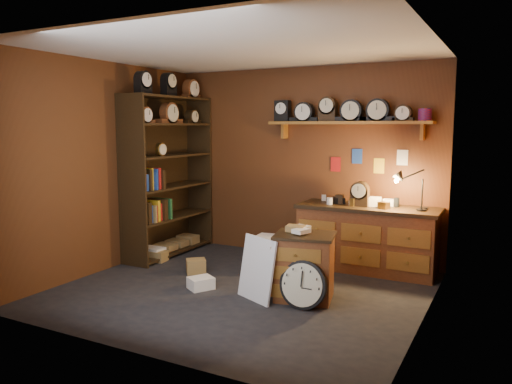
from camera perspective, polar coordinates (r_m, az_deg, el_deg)
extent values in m
plane|color=black|center=(5.85, -1.67, -11.17)|extent=(4.00, 4.00, 0.00)
cube|color=#582E15|center=(7.18, 5.34, 3.32)|extent=(4.00, 0.02, 2.70)
cube|color=#582E15|center=(4.10, -14.14, -0.08)|extent=(4.00, 0.02, 2.70)
cube|color=#582E15|center=(6.77, -16.67, 2.77)|extent=(0.02, 3.60, 2.70)
cube|color=#582E15|center=(4.91, 19.08, 0.96)|extent=(0.02, 3.60, 2.70)
cube|color=beige|center=(5.60, -1.78, 16.00)|extent=(4.00, 3.60, 0.02)
cube|color=#996121|center=(6.78, 10.44, 7.80)|extent=(2.20, 0.30, 0.04)
cube|color=#996121|center=(7.19, 3.28, 6.93)|extent=(0.04, 0.16, 0.20)
cube|color=#996121|center=(6.63, 18.51, 6.50)|extent=(0.04, 0.16, 0.20)
cylinder|color=#B21419|center=(6.56, 18.75, 8.36)|extent=(0.16, 0.16, 0.15)
cube|color=#9F1413|center=(7.12, 6.42, 3.26)|extent=(0.14, 0.01, 0.20)
cube|color=navy|center=(7.00, 8.73, 4.14)|extent=(0.14, 0.01, 0.20)
cube|color=gold|center=(6.92, 11.06, 3.05)|extent=(0.14, 0.01, 0.20)
cube|color=silver|center=(6.83, 13.50, 3.93)|extent=(0.14, 0.01, 0.20)
cube|color=black|center=(7.50, -11.28, 1.85)|extent=(0.03, 1.60, 2.30)
cube|color=black|center=(6.77, -13.94, 1.16)|extent=(0.45, 0.03, 2.30)
cube|color=black|center=(7.99, -6.51, 2.29)|extent=(0.45, 0.03, 2.30)
cube|color=black|center=(7.55, -9.73, -6.55)|extent=(0.43, 1.54, 0.03)
cube|color=black|center=(7.45, -9.81, -2.82)|extent=(0.43, 1.54, 0.03)
cube|color=black|center=(7.38, -9.89, 0.62)|extent=(0.43, 1.54, 0.03)
cube|color=black|center=(7.34, -9.97, 4.11)|extent=(0.43, 1.54, 0.03)
cube|color=black|center=(7.33, -10.05, 7.62)|extent=(0.43, 1.54, 0.03)
cube|color=black|center=(7.34, -10.12, 10.59)|extent=(0.43, 1.54, 0.03)
cube|color=brown|center=(6.69, 12.57, -5.39)|extent=(1.75, 0.60, 0.80)
cube|color=black|center=(6.61, 12.67, -1.79)|extent=(1.81, 0.66, 0.05)
cube|color=#996121|center=(6.40, 11.85, -5.95)|extent=(1.67, 0.02, 0.52)
cylinder|color=black|center=(6.42, 18.39, -1.96)|extent=(0.12, 0.12, 0.02)
cylinder|color=black|center=(6.39, 18.46, -0.27)|extent=(0.02, 0.02, 0.38)
cylinder|color=black|center=(6.35, 17.44, 1.90)|extent=(0.27, 0.09, 0.14)
cone|color=black|center=(6.35, 16.13, 1.59)|extent=(0.18, 0.14, 0.18)
cube|color=brown|center=(5.51, 5.56, -8.61)|extent=(0.69, 0.61, 0.69)
cube|color=black|center=(5.42, 5.60, -4.95)|extent=(0.73, 0.66, 0.03)
cube|color=#996121|center=(5.29, 4.51, -9.30)|extent=(0.52, 0.13, 0.59)
cylinder|color=black|center=(5.26, 5.40, -10.52)|extent=(0.51, 0.16, 0.51)
cylinder|color=beige|center=(5.23, 5.26, -10.55)|extent=(0.45, 0.10, 0.44)
cube|color=black|center=(5.20, 5.23, -9.86)|extent=(0.01, 0.04, 0.16)
cube|color=black|center=(5.21, 5.80, -10.94)|extent=(0.11, 0.01, 0.01)
cube|color=silver|center=(5.57, 0.11, -12.16)|extent=(0.54, 0.35, 0.70)
cube|color=silver|center=(6.57, 1.72, -7.04)|extent=(0.47, 0.47, 0.44)
cube|color=black|center=(6.37, 0.84, -7.50)|extent=(0.36, 0.06, 0.36)
cube|color=olive|center=(7.16, -11.16, -7.19)|extent=(0.26, 0.22, 0.15)
cube|color=white|center=(5.92, -6.32, -10.30)|extent=(0.33, 0.35, 0.13)
cube|color=olive|center=(6.52, -6.87, -8.42)|extent=(0.31, 0.31, 0.18)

